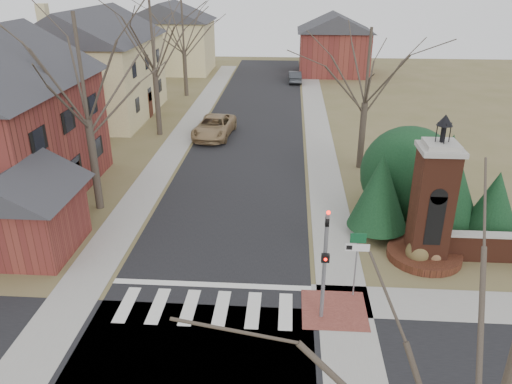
# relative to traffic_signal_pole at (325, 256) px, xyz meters

# --- Properties ---
(ground) EXTENTS (120.00, 120.00, 0.00)m
(ground) POSITION_rel_traffic_signal_pole_xyz_m (-4.30, -0.57, -2.59)
(ground) COLOR brown
(ground) RESTS_ON ground
(main_street) EXTENTS (8.00, 70.00, 0.01)m
(main_street) POSITION_rel_traffic_signal_pole_xyz_m (-4.30, 21.43, -2.58)
(main_street) COLOR black
(main_street) RESTS_ON ground
(crosswalk_zone) EXTENTS (8.00, 2.20, 0.02)m
(crosswalk_zone) POSITION_rel_traffic_signal_pole_xyz_m (-4.30, 0.23, -2.58)
(crosswalk_zone) COLOR silver
(crosswalk_zone) RESTS_ON ground
(stop_bar) EXTENTS (8.00, 0.35, 0.02)m
(stop_bar) POSITION_rel_traffic_signal_pole_xyz_m (-4.30, 1.73, -2.58)
(stop_bar) COLOR silver
(stop_bar) RESTS_ON ground
(sidewalk_right_main) EXTENTS (2.00, 60.00, 0.02)m
(sidewalk_right_main) POSITION_rel_traffic_signal_pole_xyz_m (0.90, 21.43, -2.58)
(sidewalk_right_main) COLOR gray
(sidewalk_right_main) RESTS_ON ground
(sidewalk_left) EXTENTS (2.00, 60.00, 0.02)m
(sidewalk_left) POSITION_rel_traffic_signal_pole_xyz_m (-9.50, 21.43, -2.58)
(sidewalk_left) COLOR gray
(sidewalk_left) RESTS_ON ground
(curb_apron) EXTENTS (2.40, 2.40, 0.02)m
(curb_apron) POSITION_rel_traffic_signal_pole_xyz_m (0.50, 0.43, -2.57)
(curb_apron) COLOR brown
(curb_apron) RESTS_ON ground
(traffic_signal_pole) EXTENTS (0.28, 0.41, 4.50)m
(traffic_signal_pole) POSITION_rel_traffic_signal_pole_xyz_m (0.00, 0.00, 0.00)
(traffic_signal_pole) COLOR slate
(traffic_signal_pole) RESTS_ON ground
(sign_post) EXTENTS (0.90, 0.07, 2.75)m
(sign_post) POSITION_rel_traffic_signal_pole_xyz_m (1.29, 1.41, -0.64)
(sign_post) COLOR slate
(sign_post) RESTS_ON ground
(brick_gate_monument) EXTENTS (3.20, 3.20, 6.47)m
(brick_gate_monument) POSITION_rel_traffic_signal_pole_xyz_m (4.70, 4.42, -0.42)
(brick_gate_monument) COLOR #522618
(brick_gate_monument) RESTS_ON ground
(house_stucco_left) EXTENTS (9.80, 12.80, 9.28)m
(house_stucco_left) POSITION_rel_traffic_signal_pole_xyz_m (-17.80, 26.42, 2.01)
(house_stucco_left) COLOR beige
(house_stucco_left) RESTS_ON ground
(garage_left) EXTENTS (4.80, 4.80, 4.29)m
(garage_left) POSITION_rel_traffic_signal_pole_xyz_m (-12.82, 3.92, -0.35)
(garage_left) COLOR maroon
(garage_left) RESTS_ON ground
(house_distant_left) EXTENTS (10.80, 8.80, 8.53)m
(house_distant_left) POSITION_rel_traffic_signal_pole_xyz_m (-16.31, 47.42, 1.66)
(house_distant_left) COLOR beige
(house_distant_left) RESTS_ON ground
(house_distant_right) EXTENTS (8.80, 8.80, 7.30)m
(house_distant_right) POSITION_rel_traffic_signal_pole_xyz_m (3.69, 47.42, 1.06)
(house_distant_right) COLOR maroon
(house_distant_right) RESTS_ON ground
(evergreen_near) EXTENTS (2.80, 2.80, 4.10)m
(evergreen_near) POSITION_rel_traffic_signal_pole_xyz_m (2.90, 6.43, -0.29)
(evergreen_near) COLOR #473D33
(evergreen_near) RESTS_ON ground
(evergreen_mid) EXTENTS (3.40, 3.40, 4.70)m
(evergreen_mid) POSITION_rel_traffic_signal_pole_xyz_m (6.20, 7.63, 0.01)
(evergreen_mid) COLOR #473D33
(evergreen_mid) RESTS_ON ground
(evergreen_far) EXTENTS (2.40, 2.40, 3.30)m
(evergreen_far) POSITION_rel_traffic_signal_pole_xyz_m (8.20, 6.63, -0.69)
(evergreen_far) COLOR #473D33
(evergreen_far) RESTS_ON ground
(evergreen_mass) EXTENTS (4.80, 4.80, 4.80)m
(evergreen_mass) POSITION_rel_traffic_signal_pole_xyz_m (4.70, 8.93, -0.19)
(evergreen_mass) COLOR black
(evergreen_mass) RESTS_ON ground
(bare_tree_0) EXTENTS (8.05, 8.05, 11.15)m
(bare_tree_0) POSITION_rel_traffic_signal_pole_xyz_m (-11.30, 8.43, 5.11)
(bare_tree_0) COLOR #473D33
(bare_tree_0) RESTS_ON ground
(bare_tree_1) EXTENTS (8.40, 8.40, 11.64)m
(bare_tree_1) POSITION_rel_traffic_signal_pole_xyz_m (-11.30, 21.43, 5.44)
(bare_tree_1) COLOR #473D33
(bare_tree_1) RESTS_ON ground
(bare_tree_2) EXTENTS (7.35, 7.35, 10.19)m
(bare_tree_2) POSITION_rel_traffic_signal_pole_xyz_m (-11.80, 34.43, 4.44)
(bare_tree_2) COLOR #473D33
(bare_tree_2) RESTS_ON ground
(bare_tree_3) EXTENTS (7.00, 7.00, 9.70)m
(bare_tree_3) POSITION_rel_traffic_signal_pole_xyz_m (3.20, 15.43, 4.10)
(bare_tree_3) COLOR #473D33
(bare_tree_3) RESTS_ON ground
(pickup_truck) EXTENTS (3.02, 5.75, 1.54)m
(pickup_truck) POSITION_rel_traffic_signal_pole_xyz_m (-7.02, 21.17, -1.82)
(pickup_truck) COLOR #997B53
(pickup_truck) RESTS_ON ground
(distant_car) EXTENTS (1.52, 3.97, 1.29)m
(distant_car) POSITION_rel_traffic_signal_pole_xyz_m (-0.90, 41.58, -1.94)
(distant_car) COLOR #313338
(distant_car) RESTS_ON ground
(dry_shrub_left) EXTENTS (1.02, 1.02, 1.02)m
(dry_shrub_left) POSITION_rel_traffic_signal_pole_xyz_m (4.30, 4.03, -2.07)
(dry_shrub_left) COLOR brown
(dry_shrub_left) RESTS_ON ground
(dry_shrub_right) EXTENTS (0.81, 0.81, 0.81)m
(dry_shrub_right) POSITION_rel_traffic_signal_pole_xyz_m (5.00, 4.03, -2.18)
(dry_shrub_right) COLOR brown
(dry_shrub_right) RESTS_ON ground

